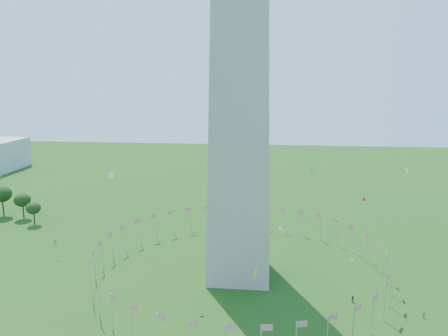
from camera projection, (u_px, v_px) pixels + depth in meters
The scene contains 2 objects.
flag_ring at pixel (239, 260), 122.30m from camera, with size 80.24×80.24×9.00m.
kites_aloft at pixel (288, 242), 93.22m from camera, with size 129.24×66.03×33.08m.
Camera 1 is at (7.88, -64.40, 54.50)m, focal length 35.00 mm.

